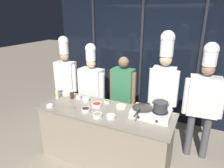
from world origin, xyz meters
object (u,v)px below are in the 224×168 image
at_px(frying_pan, 143,106).
at_px(prep_bowl_scallions, 107,101).
at_px(prep_bowl_chili_flakes, 97,105).
at_px(squeeze_bottle_oil, 57,94).
at_px(portable_stove, 151,113).
at_px(chef_pastry, 204,96).
at_px(chef_head, 66,75).
at_px(chef_sous, 92,85).
at_px(prep_bowl_rice, 111,116).
at_px(prep_bowl_bean_sprouts, 50,106).
at_px(prep_bowl_garlic, 86,99).
at_px(squeeze_bottle_soy, 72,94).
at_px(chef_line, 164,81).
at_px(prep_bowl_ginger, 78,97).
at_px(prep_bowl_mushrooms, 97,115).
at_px(prep_bowl_onion, 66,93).
at_px(stock_pot, 161,106).
at_px(prep_bowl_chicken, 121,106).
at_px(serving_spoon_slotted, 71,107).
at_px(prep_bowl_soy_glaze, 86,110).
at_px(person_guest, 123,91).

relative_size(frying_pan, prep_bowl_scallions, 5.21).
xyz_separation_m(frying_pan, prep_bowl_scallions, (-0.67, 0.17, -0.13)).
bearing_deg(prep_bowl_chili_flakes, squeeze_bottle_oil, -178.27).
bearing_deg(portable_stove, chef_pastry, 43.87).
bearing_deg(chef_head, chef_sous, 168.23).
bearing_deg(frying_pan, squeeze_bottle_oil, -178.31).
distance_m(prep_bowl_rice, chef_head, 1.79).
distance_m(prep_bowl_bean_sprouts, prep_bowl_chili_flakes, 0.75).
height_order(prep_bowl_garlic, prep_bowl_chili_flakes, prep_bowl_garlic).
bearing_deg(chef_pastry, squeeze_bottle_soy, 9.98).
height_order(frying_pan, chef_head, chef_head).
xyz_separation_m(squeeze_bottle_oil, chef_line, (1.68, 0.69, 0.26)).
height_order(prep_bowl_ginger, prep_bowl_mushrooms, same).
distance_m(prep_bowl_garlic, chef_line, 1.34).
height_order(frying_pan, squeeze_bottle_oil, squeeze_bottle_oil).
bearing_deg(chef_sous, chef_head, -5.49).
bearing_deg(prep_bowl_rice, squeeze_bottle_oil, 169.10).
xyz_separation_m(squeeze_bottle_oil, prep_bowl_onion, (0.02, 0.21, -0.06)).
bearing_deg(chef_line, chef_pastry, 174.64).
bearing_deg(prep_bowl_onion, stock_pot, -5.35).
bearing_deg(squeeze_bottle_soy, prep_bowl_scallions, 9.16).
distance_m(prep_bowl_onion, chef_pastry, 2.34).
relative_size(prep_bowl_ginger, prep_bowl_mushrooms, 0.68).
relative_size(squeeze_bottle_oil, prep_bowl_bean_sprouts, 1.69).
distance_m(prep_bowl_mushrooms, chef_pastry, 1.66).
distance_m(portable_stove, chef_head, 2.13).
bearing_deg(prep_bowl_onion, chef_sous, 52.43).
height_order(squeeze_bottle_soy, prep_bowl_ginger, squeeze_bottle_soy).
bearing_deg(chef_pastry, prep_bowl_onion, 6.36).
xyz_separation_m(prep_bowl_chicken, serving_spoon_slotted, (-0.72, -0.33, -0.02)).
xyz_separation_m(stock_pot, prep_bowl_chicken, (-0.63, 0.10, -0.18)).
distance_m(serving_spoon_slotted, chef_head, 1.22).
bearing_deg(serving_spoon_slotted, squeeze_bottle_soy, 123.72).
relative_size(prep_bowl_bean_sprouts, prep_bowl_onion, 0.69).
height_order(chef_head, chef_pastry, chef_pastry).
height_order(frying_pan, chef_pastry, chef_pastry).
height_order(prep_bowl_bean_sprouts, prep_bowl_chili_flakes, prep_bowl_chili_flakes).
height_order(prep_bowl_chicken, prep_bowl_soy_glaze, prep_bowl_soy_glaze).
xyz_separation_m(prep_bowl_ginger, chef_head, (-0.70, 0.57, 0.15)).
height_order(portable_stove, prep_bowl_chili_flakes, portable_stove).
distance_m(squeeze_bottle_oil, prep_bowl_garlic, 0.53).
bearing_deg(chef_head, portable_stove, 158.68).
bearing_deg(chef_sous, prep_bowl_ginger, 93.87).
height_order(stock_pot, prep_bowl_bean_sprouts, stock_pot).
bearing_deg(frying_pan, prep_bowl_rice, -145.06).
bearing_deg(prep_bowl_soy_glaze, serving_spoon_slotted, 176.79).
xyz_separation_m(prep_bowl_mushrooms, chef_sous, (-0.62, 0.89, 0.08)).
bearing_deg(prep_bowl_bean_sprouts, person_guest, 46.31).
relative_size(stock_pot, prep_bowl_chicken, 1.38).
xyz_separation_m(chef_head, chef_pastry, (2.67, -0.05, 0.02)).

